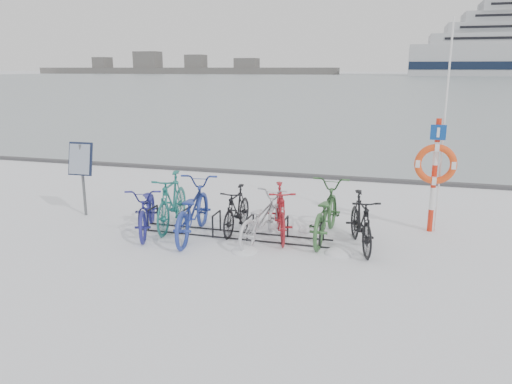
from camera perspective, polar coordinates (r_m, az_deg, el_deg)
name	(u,v)px	position (r m, az deg, el deg)	size (l,w,h in m)	color
ground	(233,236)	(10.19, -2.61, -4.99)	(900.00, 900.00, 0.00)	white
ice_sheet	(393,79)	(164.18, 15.41, 12.36)	(400.00, 298.00, 0.02)	#94A1A7
quay_edge	(294,175)	(15.68, 4.31, 1.95)	(400.00, 0.25, 0.10)	#3F3F42
bike_rack	(233,227)	(10.13, -2.62, -4.03)	(4.00, 0.48, 0.46)	black
info_board	(81,163)	(11.93, -19.38, 3.12)	(0.57, 0.24, 1.70)	#595B5E
lifebuoy_station	(436,164)	(10.67, 19.85, 2.99)	(0.82, 0.23, 4.26)	red
shoreline	(177,69)	(296.79, -9.06, 13.73)	(180.00, 12.00, 9.50)	#4E4E4E
bike_0	(148,207)	(10.52, -12.29, -1.70)	(0.70, 2.00, 1.05)	navy
bike_1	(172,200)	(10.73, -9.59, -0.86)	(0.56, 1.99, 1.19)	#1C6861
bike_2	(192,208)	(10.08, -7.33, -1.80)	(0.78, 2.25, 1.18)	navy
bike_3	(237,208)	(10.37, -2.22, -1.84)	(0.46, 1.62, 0.97)	black
bike_4	(261,217)	(9.76, 0.60, -2.82)	(0.65, 1.87, 0.98)	#B8BAC0
bike_5	(280,210)	(9.99, 2.82, -2.09)	(0.51, 1.82, 1.10)	maroon
bike_6	(325,210)	(10.01, 7.93, -2.03)	(0.76, 2.18, 1.14)	#356234
bike_7	(361,220)	(9.59, 11.92, -3.13)	(0.51, 1.79, 1.08)	black
snow_drifts	(270,242)	(9.79, 1.56, -5.78)	(4.97, 2.00, 0.18)	white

